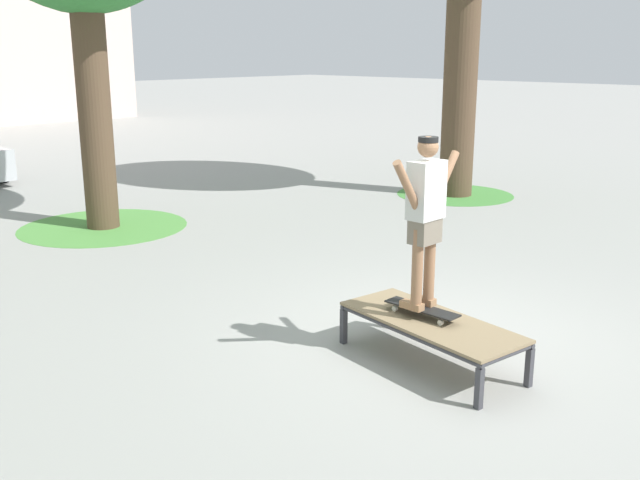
# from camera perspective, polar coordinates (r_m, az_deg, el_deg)

# --- Properties ---
(ground_plane) EXTENTS (120.00, 120.00, 0.00)m
(ground_plane) POSITION_cam_1_polar(r_m,az_deg,el_deg) (7.99, 9.03, -7.69)
(ground_plane) COLOR #999993
(skate_box) EXTENTS (1.04, 1.99, 0.46)m
(skate_box) POSITION_cam_1_polar(r_m,az_deg,el_deg) (7.24, 8.72, -6.57)
(skate_box) COLOR #38383D
(skate_box) RESTS_ON ground
(skateboard) EXTENTS (0.21, 0.80, 0.09)m
(skateboard) POSITION_cam_1_polar(r_m,az_deg,el_deg) (7.28, 8.02, -5.39)
(skateboard) COLOR black
(skateboard) RESTS_ON skate_box
(skater) EXTENTS (1.00, 0.28, 1.69)m
(skater) POSITION_cam_1_polar(r_m,az_deg,el_deg) (7.01, 8.30, 2.28)
(skater) COLOR #8E6647
(skater) RESTS_ON skateboard
(grass_patch_near_right) EXTENTS (2.48, 2.48, 0.01)m
(grass_patch_near_right) POSITION_cam_1_polar(r_m,az_deg,el_deg) (15.89, 10.57, 3.54)
(grass_patch_near_right) COLOR #47893D
(grass_patch_near_right) RESTS_ON ground
(grass_patch_mid_back) EXTENTS (2.90, 2.90, 0.01)m
(grass_patch_mid_back) POSITION_cam_1_polar(r_m,az_deg,el_deg) (13.33, -16.66, 1.02)
(grass_patch_mid_back) COLOR #519342
(grass_patch_mid_back) RESTS_ON ground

